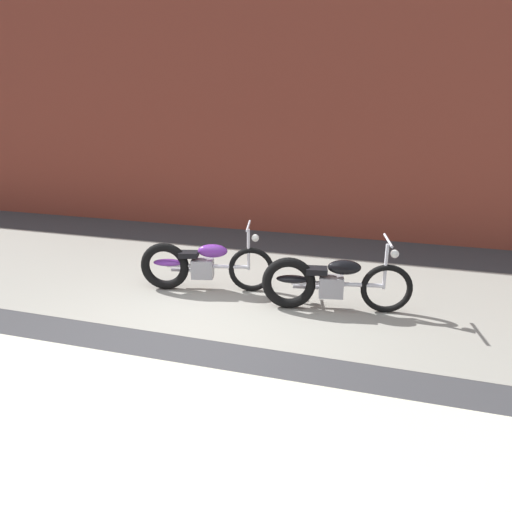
% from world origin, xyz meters
% --- Properties ---
extents(ground_plane, '(80.00, 80.00, 0.00)m').
position_xyz_m(ground_plane, '(0.00, 0.00, 0.00)').
color(ground_plane, '#38383A').
extents(sidewalk_slab, '(36.00, 3.50, 0.01)m').
position_xyz_m(sidewalk_slab, '(0.00, 1.75, 0.00)').
color(sidewalk_slab, gray).
rests_on(sidewalk_slab, ground).
extents(brick_building_wall, '(36.00, 0.50, 5.04)m').
position_xyz_m(brick_building_wall, '(0.00, 5.20, 2.52)').
color(brick_building_wall, brown).
rests_on(brick_building_wall, ground).
extents(motorcycle_purple, '(1.98, 0.72, 1.03)m').
position_xyz_m(motorcycle_purple, '(-0.51, 1.41, 0.40)').
color(motorcycle_purple, black).
rests_on(motorcycle_purple, ground).
extents(motorcycle_black, '(1.99, 0.64, 1.03)m').
position_xyz_m(motorcycle_black, '(1.43, 1.26, 0.40)').
color(motorcycle_black, black).
rests_on(motorcycle_black, ground).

